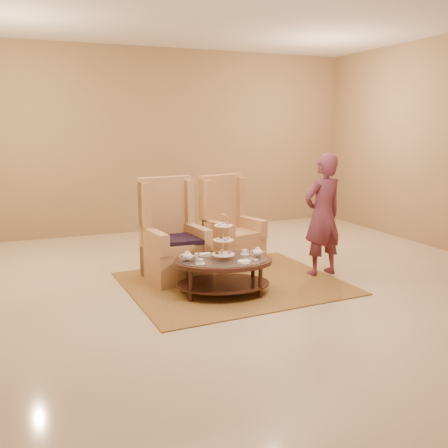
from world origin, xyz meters
name	(u,v)px	position (x,y,z in m)	size (l,w,h in m)	color
ground	(240,290)	(0.00, 0.00, 0.00)	(8.00, 8.00, 0.00)	beige
ceiling	(240,290)	(0.00, 0.00, 0.00)	(8.00, 8.00, 0.02)	beige
wall_back	(157,141)	(0.00, 4.00, 1.75)	(8.00, 0.04, 3.50)	#927550
rug	(233,283)	(0.03, 0.26, 0.01)	(2.85, 2.42, 0.01)	olive
tea_table	(223,266)	(-0.26, -0.08, 0.37)	(1.37, 1.10, 1.02)	black
armchair_left	(173,245)	(-0.64, 0.82, 0.46)	(0.83, 0.86, 1.37)	tan
armchair_right	(229,235)	(0.34, 1.18, 0.45)	(0.89, 0.90, 1.33)	tan
person	(323,215)	(1.33, 0.20, 0.85)	(0.67, 0.49, 1.69)	brown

